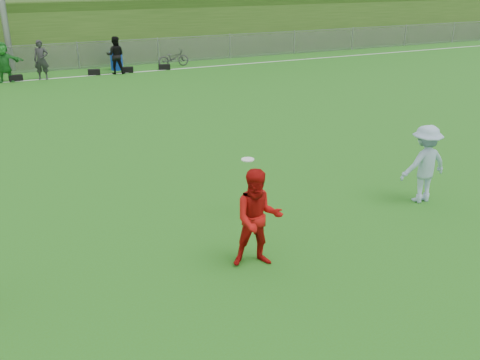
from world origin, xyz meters
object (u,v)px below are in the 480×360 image
player_blue (424,164)px  bicycle (173,58)px  frisbee (248,159)px  recycling_bin (117,61)px  player_red_center (258,218)px

player_blue → bicycle: (0.38, 18.03, -0.41)m
frisbee → recycling_bin: frisbee is taller
player_blue → bicycle: size_ratio=1.04×
player_blue → frisbee: bearing=-12.7°
recycling_bin → frisbee: bearing=-94.0°
frisbee → player_red_center: bearing=-110.3°
player_red_center → recycling_bin: bearing=101.3°
frisbee → recycling_bin: bearing=86.0°
player_red_center → recycling_bin: (1.87, 19.14, -0.39)m
player_red_center → player_blue: size_ratio=1.02×
frisbee → recycling_bin: size_ratio=0.29×
player_red_center → player_blue: (4.28, 0.91, -0.01)m
recycling_bin → bicycle: 2.80m
player_blue → frisbee: (-3.61, 0.91, 0.33)m
bicycle → player_red_center: bearing=163.2°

